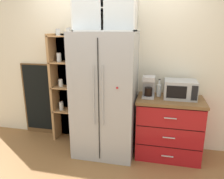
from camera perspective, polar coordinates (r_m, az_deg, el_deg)
name	(u,v)px	position (r m, az deg, el deg)	size (l,w,h in m)	color
ground_plane	(106,149)	(3.52, -1.64, -15.66)	(10.69, 10.69, 0.00)	olive
wall_back_cream	(111,66)	(3.44, -0.16, 6.39)	(4.99, 0.10, 2.55)	silver
refrigerator	(105,95)	(3.14, -1.78, -1.48)	(0.88, 0.73, 1.80)	#ADAFB5
pantry_shelf_column	(68,86)	(3.63, -11.72, 0.99)	(0.51, 0.30, 1.86)	brown
counter_cabinet	(168,127)	(3.29, 14.77, -9.69)	(0.93, 0.58, 0.89)	#A8161C
microwave	(180,89)	(3.16, 17.70, 0.05)	(0.44, 0.33, 0.26)	#ADAFB5
coffee_maker	(149,87)	(3.10, 9.74, 0.77)	(0.17, 0.20, 0.31)	#B7B7BC
mug_navy	(171,95)	(3.14, 15.40, -1.51)	(0.11, 0.08, 0.08)	navy
bottle_clear	(159,89)	(3.18, 12.40, 0.17)	(0.07, 0.07, 0.25)	silver
upper_cabinet	(105,9)	(3.06, -1.75, 20.64)	(0.85, 0.32, 0.59)	silver
chalkboard_menu	(39,99)	(4.01, -18.77, -2.45)	(0.60, 0.04, 1.27)	brown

